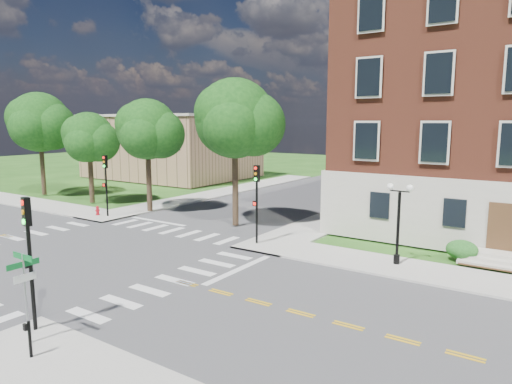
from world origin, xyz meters
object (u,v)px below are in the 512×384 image
Objects in this scene: twin_lamp_west at (398,219)px; street_sign_pole at (25,281)px; traffic_signal_nw at (106,178)px; push_button_post at (29,337)px; traffic_signal_ne at (257,194)px; fire_hydrant at (98,211)px; traffic_signal_se at (29,247)px.

twin_lamp_west is 1.36× the size of street_sign_pole.
push_button_post is at bearing -44.26° from traffic_signal_nw.
twin_lamp_west is (8.35, 0.71, -0.66)m from traffic_signal_ne.
traffic_signal_nw is 22.44m from push_button_post.
traffic_signal_ne and traffic_signal_nw have the same top height.
traffic_signal_ne is 15.53m from fire_hydrant.
fire_hydrant is at bearing -178.37° from twin_lamp_west.
traffic_signal_nw is at bearing -178.76° from twin_lamp_west.
traffic_signal_se is at bearing -43.04° from fire_hydrant.
traffic_signal_ne is at bearing -175.13° from twin_lamp_west.
traffic_signal_ne is at bearing -0.14° from fire_hydrant.
street_sign_pole is at bearing -87.15° from traffic_signal_ne.
twin_lamp_west is (8.43, 14.88, -0.66)m from traffic_signal_se.
traffic_signal_ne is at bearing 92.85° from street_sign_pole.
traffic_signal_ne reaches higher than twin_lamp_west.
fire_hydrant is (-15.21, 14.20, -2.72)m from traffic_signal_se.
traffic_signal_se reaches higher than street_sign_pole.
traffic_signal_nw reaches higher than fire_hydrant.
traffic_signal_se is 1.13× the size of twin_lamp_west.
traffic_signal_se is 20.24m from traffic_signal_nw.
street_sign_pole is (0.74, -14.84, -0.88)m from traffic_signal_ne.
traffic_signal_nw is at bearing 179.11° from traffic_signal_ne.
traffic_signal_nw is 22.67m from twin_lamp_west.
traffic_signal_nw is at bearing 134.96° from street_sign_pole.
traffic_signal_ne is at bearing -0.89° from traffic_signal_nw.
twin_lamp_west is (22.66, 0.49, -0.66)m from traffic_signal_nw.
traffic_signal_se is at bearing -119.54° from twin_lamp_west.
traffic_signal_ne reaches higher than street_sign_pole.
street_sign_pole is 21.95m from fire_hydrant.
street_sign_pole is 4.13× the size of fire_hydrant.
traffic_signal_se is 17.11m from twin_lamp_west.
traffic_signal_se and traffic_signal_nw have the same top height.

